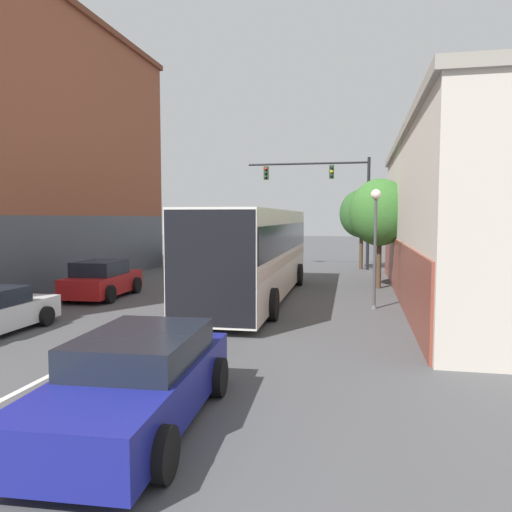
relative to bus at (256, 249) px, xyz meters
name	(u,v)px	position (x,y,z in m)	size (l,w,h in m)	color
lane_center_line	(208,295)	(-2.07, 0.42, -1.90)	(0.14, 42.69, 0.01)	silver
building_right_storefront	(503,213)	(9.14, 1.53, 1.36)	(7.81, 19.47, 6.30)	beige
bus	(256,249)	(0.00, 0.00, 0.00)	(3.00, 12.95, 3.39)	silver
hatchback_foreground	(137,381)	(0.66, -11.88, -1.23)	(2.25, 4.72, 1.37)	navy
parked_car_left_near	(194,256)	(-6.48, 11.69, -1.27)	(2.52, 4.86, 1.34)	silver
parked_car_left_mid	(102,280)	(-5.90, -1.01, -1.21)	(2.11, 4.07, 1.45)	red
traffic_signal_gantry	(333,190)	(2.26, 11.76, 2.88)	(7.35, 0.36, 6.66)	black
street_lamp	(375,234)	(4.41, -1.30, 0.64)	(0.35, 0.35, 4.07)	#47474C
street_tree_near	(380,213)	(4.75, 3.83, 1.43)	(2.66, 2.40, 4.81)	#4C3823
street_tree_far	(362,214)	(4.00, 12.04, 1.44)	(2.64, 2.38, 4.81)	#4C3823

